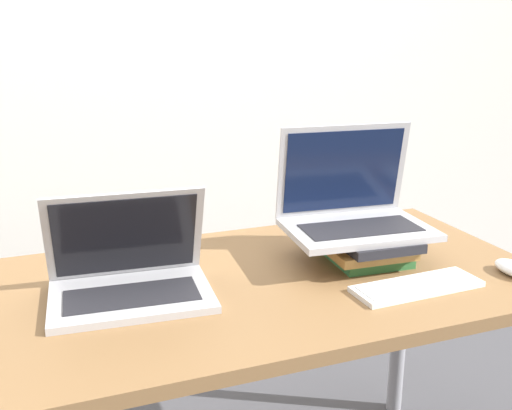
% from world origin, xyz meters
% --- Properties ---
extents(wall_back, '(8.00, 0.05, 2.70)m').
position_xyz_m(wall_back, '(0.00, 1.39, 1.35)').
color(wall_back, silver).
rests_on(wall_back, ground_plane).
extents(desk, '(1.45, 0.71, 0.70)m').
position_xyz_m(desk, '(0.00, 0.35, 0.62)').
color(desk, brown).
rests_on(desk, ground_plane).
extents(laptop_left, '(0.36, 0.27, 0.23)m').
position_xyz_m(laptop_left, '(-0.24, 0.37, 0.75)').
color(laptop_left, '#B2B2B7').
rests_on(laptop_left, desk).
extents(book_stack, '(0.22, 0.29, 0.08)m').
position_xyz_m(book_stack, '(0.34, 0.38, 0.74)').
color(book_stack, '#33753D').
rests_on(book_stack, desk).
extents(laptop_on_books, '(0.37, 0.27, 0.26)m').
position_xyz_m(laptop_on_books, '(0.32, 0.40, 0.83)').
color(laptop_on_books, '#B2B2B7').
rests_on(laptop_on_books, book_stack).
extents(wireless_keyboard, '(0.30, 0.11, 0.01)m').
position_xyz_m(wireless_keyboard, '(0.36, 0.17, 0.71)').
color(wireless_keyboard, white).
rests_on(wireless_keyboard, desk).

